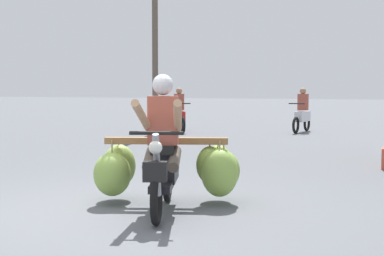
% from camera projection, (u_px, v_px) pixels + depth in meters
% --- Properties ---
extents(ground_plane, '(120.00, 120.00, 0.00)m').
position_uv_depth(ground_plane, '(108.00, 213.00, 6.36)').
color(ground_plane, '#56595E').
extents(motorbike_main_loaded, '(1.84, 1.98, 1.58)m').
position_uv_depth(motorbike_main_loaded, '(173.00, 164.00, 6.73)').
color(motorbike_main_loaded, black).
rests_on(motorbike_main_loaded, ground).
extents(motorbike_distant_ahead_left, '(0.94, 1.43, 1.40)m').
position_uv_depth(motorbike_distant_ahead_left, '(179.00, 114.00, 17.77)').
color(motorbike_distant_ahead_left, black).
rests_on(motorbike_distant_ahead_left, ground).
extents(motorbike_distant_ahead_right, '(0.54, 1.61, 1.40)m').
position_uv_depth(motorbike_distant_ahead_right, '(302.00, 114.00, 17.60)').
color(motorbike_distant_ahead_right, black).
rests_on(motorbike_distant_ahead_right, ground).
extents(utility_pole, '(0.18, 0.18, 6.77)m').
position_uv_depth(utility_pole, '(155.00, 22.00, 16.88)').
color(utility_pole, brown).
rests_on(utility_pole, ground).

